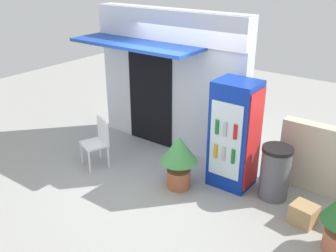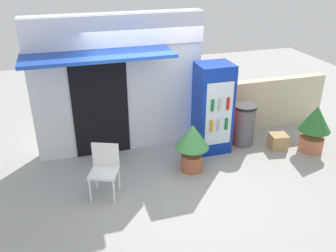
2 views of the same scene
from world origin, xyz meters
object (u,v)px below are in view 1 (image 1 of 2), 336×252
Objects in this scene: trash_bin at (275,172)px; cardboard_box at (304,214)px; drink_cooler at (235,135)px; potted_plant_near_shop at (179,156)px; plastic_chair at (98,139)px.

trash_bin is 2.58× the size of cardboard_box.
trash_bin is at bearing 2.84° from drink_cooler.
potted_plant_near_shop is at bearing -154.50° from trash_bin.
plastic_chair is 2.59× the size of cardboard_box.
trash_bin is 0.81m from cardboard_box.
plastic_chair reaches higher than trash_bin.
drink_cooler is 2.06× the size of trash_bin.
drink_cooler reaches higher than trash_bin.
plastic_chair is 0.95× the size of potted_plant_near_shop.
potted_plant_near_shop is (1.66, 0.25, 0.07)m from plastic_chair.
drink_cooler is 0.88m from trash_bin.
potted_plant_near_shop is 2.72× the size of cardboard_box.
trash_bin is (3.08, 0.93, -0.08)m from plastic_chair.
drink_cooler is 1.63m from cardboard_box.
drink_cooler is at bearing 43.44° from potted_plant_near_shop.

